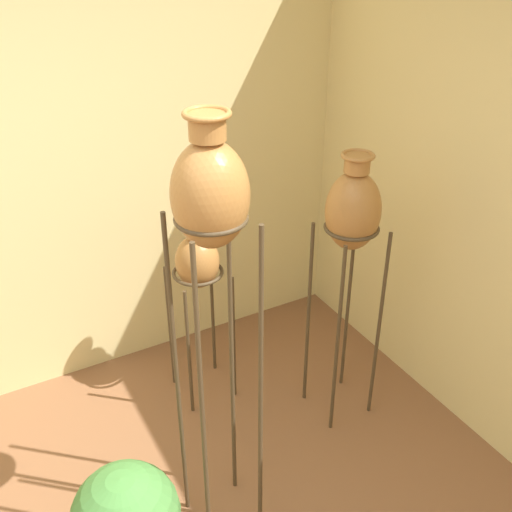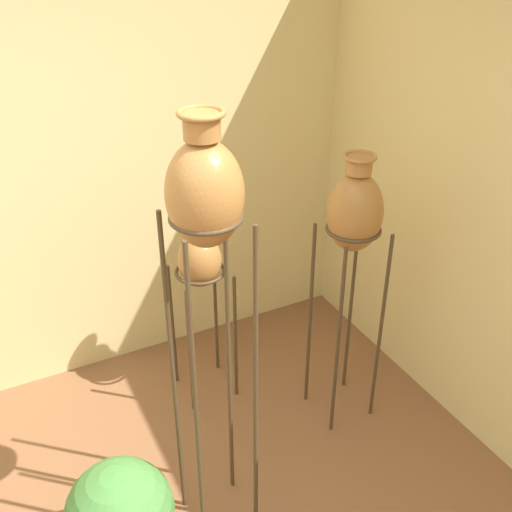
% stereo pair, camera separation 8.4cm
% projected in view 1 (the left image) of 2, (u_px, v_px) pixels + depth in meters
% --- Properties ---
extents(vase_stand_tall, '(0.28, 0.28, 2.00)m').
position_uv_depth(vase_stand_tall, '(211.00, 209.00, 2.10)').
color(vase_stand_tall, '#473823').
rests_on(vase_stand_tall, ground_plane).
extents(vase_stand_medium, '(0.30, 0.30, 1.57)m').
position_uv_depth(vase_stand_medium, '(353.00, 216.00, 2.96)').
color(vase_stand_medium, '#473823').
rests_on(vase_stand_medium, ground_plane).
extents(vase_stand_short, '(0.30, 0.30, 1.15)m').
position_uv_depth(vase_stand_short, '(197.00, 265.00, 3.26)').
color(vase_stand_short, '#473823').
rests_on(vase_stand_short, ground_plane).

